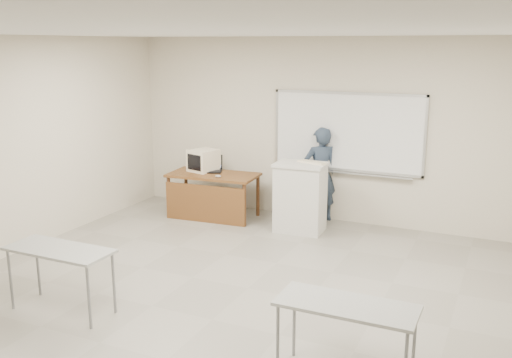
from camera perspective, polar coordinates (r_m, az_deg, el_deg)
The scene contains 10 objects.
floor at distance 6.32m, azimuth -4.39°, elevation -13.90°, with size 7.00×8.00×0.01m, color gray.
whiteboard at distance 9.30m, azimuth 9.11°, elevation 4.54°, with size 2.48×0.10×1.31m.
student_desks at distance 5.01m, azimuth -12.27°, elevation -13.21°, with size 4.40×2.20×0.73m.
instructor_desk at distance 9.56m, azimuth -4.60°, elevation -0.76°, with size 1.49×0.75×0.75m.
podium at distance 8.92m, azimuth 4.44°, elevation -1.83°, with size 0.77×0.56×1.09m.
crt_monitor at distance 9.80m, azimuth -5.24°, elevation 1.86°, with size 0.41×0.46×0.39m.
laptop at distance 9.78m, azimuth -4.37°, elevation 1.11°, with size 0.36×0.33×0.27m.
mouse at distance 9.34m, azimuth -3.82°, elevation 0.29°, with size 0.10×0.07×0.04m, color #A3A4AA.
keyboard at distance 8.82m, azimuth 5.60°, elevation 1.68°, with size 0.45×0.15×0.03m, color beige.
presenter at distance 9.45m, azimuth 6.44°, elevation 0.47°, with size 0.57×0.38×1.57m, color black.
Camera 1 is at (2.77, -4.88, 2.89)m, focal length 40.00 mm.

